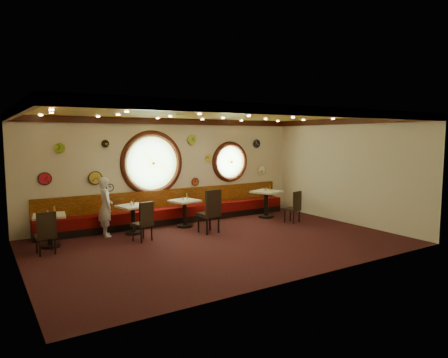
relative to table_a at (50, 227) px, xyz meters
The scene contains 50 objects.
floor 4.16m from the table_a, 26.44° to the right, with size 9.00×6.00×0.00m, color black.
ceiling 4.93m from the table_a, 26.44° to the right, with size 9.00×6.00×0.02m, color gold.
wall_back 4.03m from the table_a, 17.45° to the left, with size 9.00×0.02×3.20m, color beige.
wall_front 6.19m from the table_a, 52.62° to the right, with size 9.00×0.02×3.20m, color beige.
wall_left 2.29m from the table_a, 113.62° to the right, with size 0.02×6.00×3.20m, color beige.
wall_right 8.47m from the table_a, 12.64° to the right, with size 0.02×6.00×3.20m, color beige.
molding_back 4.66m from the table_a, 16.74° to the left, with size 9.00×0.10×0.18m, color #331209.
molding_front 6.59m from the table_a, 52.33° to the right, with size 9.00×0.10×0.18m, color #331209.
molding_left 3.28m from the table_a, 112.29° to the right, with size 0.10×6.00×0.18m, color #331209.
molding_right 8.75m from the table_a, 12.72° to the right, with size 0.10×6.00×0.18m, color #331209.
banquette_base 3.82m from the table_a, 13.42° to the left, with size 8.00×0.55×0.20m, color black.
banquette_seat 3.80m from the table_a, 13.42° to the left, with size 8.00×0.55×0.30m, color #5C0708.
banquette_back 3.87m from the table_a, 16.60° to the left, with size 8.00×0.10×0.55m, color #5F1307.
porthole_left_glass 3.57m from the table_a, 20.49° to the left, with size 1.66×1.66×0.02m, color #85BD71.
porthole_left_frame 3.57m from the table_a, 20.24° to the left, with size 1.98×1.98×0.18m, color #331209.
porthole_left_ring 3.56m from the table_a, 19.75° to the left, with size 1.61×1.61×0.03m, color yellow.
porthole_right_glass 6.15m from the table_a, 11.10° to the left, with size 1.10×1.10×0.02m, color #85BD71.
porthole_right_frame 6.15m from the table_a, 10.96° to the left, with size 1.38×1.38×0.18m, color #331209.
porthole_right_ring 6.14m from the table_a, 10.68° to the left, with size 1.09×1.09×0.03m, color yellow.
wall_clock_0 7.34m from the table_a, ahead, with size 0.28×0.28×0.03m, color black.
wall_clock_1 2.82m from the table_a, 33.48° to the left, with size 0.24×0.24×0.03m, color black.
wall_clock_2 5.37m from the table_a, 12.53° to the left, with size 0.22×0.22×0.03m, color #DDC349.
wall_clock_3 1.54m from the table_a, 85.09° to the left, with size 0.32×0.32×0.03m, color red.
wall_clock_4 2.05m from the table_a, 38.78° to the left, with size 0.36×0.36×0.03m, color gold.
wall_clock_5 4.73m from the table_a, 13.86° to the left, with size 0.24×0.24×0.03m, color red.
wall_clock_6 5.02m from the table_a, 14.16° to the left, with size 0.30×0.30×0.03m, color #8CB839.
wall_clock_7 2.23m from the table_a, 31.98° to the left, with size 0.20×0.20×0.03m, color white.
wall_clock_8 2.22m from the table_a, 66.13° to the left, with size 0.26×0.26×0.03m, color #83BC25.
wall_clock_9 7.39m from the table_a, ahead, with size 0.34×0.34×0.03m, color white.
table_a is the anchor object (origin of this frame).
table_b 2.15m from the table_a, ahead, with size 0.85×0.85×0.79m.
table_c 3.72m from the table_a, ahead, with size 0.87×0.87×0.80m.
table_d 6.61m from the table_a, ahead, with size 1.03×1.03×0.88m.
chair_a 0.66m from the table_a, 105.20° to the right, with size 0.44×0.44×0.61m.
chair_b 2.23m from the table_a, 18.61° to the right, with size 0.54×0.54×0.63m.
chair_c 4.07m from the table_a, 12.38° to the right, with size 0.56×0.56×0.75m.
chair_d 6.92m from the table_a, ahead, with size 0.51×0.51×0.61m.
condiment_a_salt 0.35m from the table_a, behind, with size 0.04×0.04×0.11m, color silver.
condiment_b_salt 2.16m from the table_a, ahead, with size 0.04×0.04×0.11m, color #BABABE.
condiment_c_salt 3.66m from the table_a, ahead, with size 0.04×0.04×0.10m, color silver.
condiment_d_salt 6.58m from the table_a, ahead, with size 0.03×0.03×0.09m, color silver.
condiment_a_pepper 0.35m from the table_a, 115.50° to the right, with size 0.03×0.03×0.09m, color silver.
condiment_b_pepper 2.16m from the table_a, ahead, with size 0.04×0.04×0.11m, color silver.
condiment_c_pepper 3.71m from the table_a, ahead, with size 0.04×0.04×0.10m, color silver.
condiment_d_pepper 6.64m from the table_a, ahead, with size 0.04×0.04×0.11m, color silver.
condiment_a_bottle 0.42m from the table_a, 36.15° to the left, with size 0.06×0.06×0.18m, color gold.
condiment_b_bottle 2.25m from the table_a, ahead, with size 0.04×0.04×0.14m, color gold.
condiment_c_bottle 3.89m from the table_a, ahead, with size 0.06×0.06×0.18m, color gold.
condiment_d_bottle 6.80m from the table_a, ahead, with size 0.06×0.06×0.18m, color gold.
waiter 1.52m from the table_a, 14.02° to the left, with size 0.58×0.38×1.59m, color white.
Camera 1 is at (-5.16, -8.33, 2.65)m, focal length 32.00 mm.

